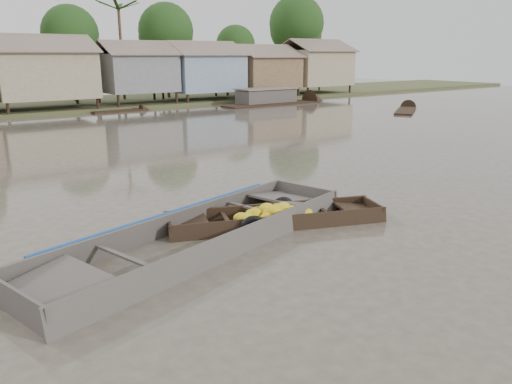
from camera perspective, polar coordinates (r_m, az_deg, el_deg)
ground at (r=11.63m, az=1.62°, el=-4.83°), size 120.00×120.00×0.00m
riverbank at (r=41.63m, az=-23.32°, el=12.95°), size 120.00×12.47×10.22m
banana_boat at (r=12.26m, az=2.01°, el=-3.03°), size 5.48×3.10×0.74m
viewer_boat at (r=11.06m, az=-6.34°, el=-5.60°), size 8.57×4.17×0.67m
distant_boats at (r=38.66m, az=-4.29°, el=9.80°), size 46.26×14.39×1.38m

